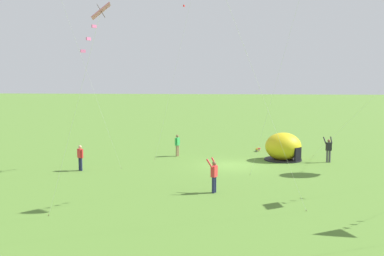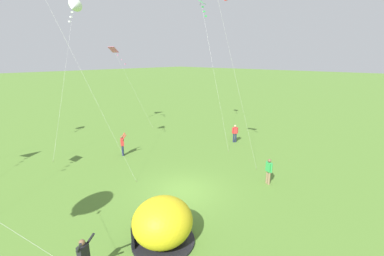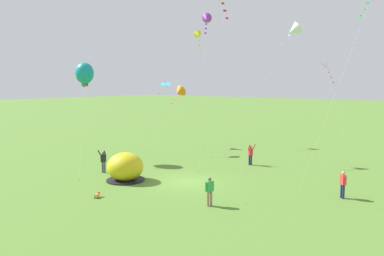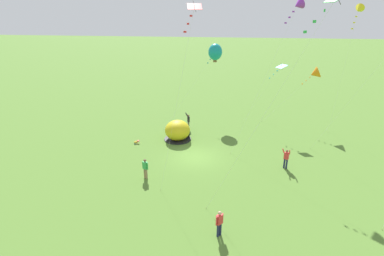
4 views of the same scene
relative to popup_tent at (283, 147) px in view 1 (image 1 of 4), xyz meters
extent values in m
plane|color=#517A2D|center=(3.84, 2.47, -1.00)|extent=(300.00, 300.00, 0.00)
ellipsoid|color=gold|center=(0.01, -0.01, 0.05)|extent=(2.70, 2.60, 2.10)
cylinder|color=black|center=(0.01, -0.01, -0.95)|extent=(2.81, 2.81, 0.10)
cube|color=black|center=(-0.99, 0.79, -0.45)|extent=(0.59, 0.70, 1.10)
cylinder|color=gold|center=(1.74, -3.99, -0.83)|extent=(0.35, 0.39, 0.22)
sphere|color=beige|center=(1.61, -3.76, -0.80)|extent=(0.19, 0.19, 0.19)
cylinder|color=#D83F3F|center=(1.61, -3.76, -0.71)|extent=(0.24, 0.24, 0.06)
cylinder|color=beige|center=(1.59, -3.93, -0.91)|extent=(0.07, 0.07, 0.17)
cylinder|color=beige|center=(1.77, -3.84, -0.91)|extent=(0.07, 0.07, 0.17)
cylinder|color=navy|center=(1.73, -4.13, -0.93)|extent=(0.09, 0.09, 0.13)
cylinder|color=navy|center=(1.87, -4.06, -0.93)|extent=(0.09, 0.09, 0.13)
cylinder|color=#8C7251|center=(8.25, -0.84, -0.56)|extent=(0.15, 0.15, 0.88)
cylinder|color=#8C7251|center=(8.17, -1.03, -0.56)|extent=(0.15, 0.15, 0.88)
cube|color=green|center=(8.21, -0.94, 0.18)|extent=(0.38, 0.45, 0.60)
sphere|color=brown|center=(8.21, -0.94, 0.61)|extent=(0.22, 0.22, 0.22)
cylinder|color=green|center=(8.32, -0.71, 0.18)|extent=(0.09, 0.09, 0.58)
cylinder|color=green|center=(8.11, -1.16, 0.18)|extent=(0.09, 0.09, 0.58)
cylinder|color=#1E2347|center=(13.86, 5.41, -0.56)|extent=(0.15, 0.15, 0.88)
cylinder|color=#1E2347|center=(14.01, 5.28, -0.56)|extent=(0.15, 0.15, 0.88)
cube|color=red|center=(13.94, 5.34, 0.18)|extent=(0.44, 0.43, 0.60)
sphere|color=tan|center=(13.94, 5.34, 0.61)|extent=(0.22, 0.22, 0.22)
cylinder|color=red|center=(13.74, 5.51, 0.18)|extent=(0.09, 0.09, 0.58)
cylinder|color=red|center=(14.13, 5.18, 0.18)|extent=(0.09, 0.09, 0.58)
cylinder|color=#1E2347|center=(4.74, 10.42, -0.56)|extent=(0.15, 0.15, 0.88)
cylinder|color=#1E2347|center=(4.66, 10.24, -0.56)|extent=(0.15, 0.15, 0.88)
cube|color=red|center=(4.70, 10.33, 0.18)|extent=(0.38, 0.45, 0.60)
sphere|color=brown|center=(4.70, 10.33, 0.61)|extent=(0.22, 0.22, 0.22)
cylinder|color=red|center=(4.95, 10.51, 0.65)|extent=(0.39, 0.19, 0.50)
cylinder|color=red|center=(4.73, 10.03, 0.65)|extent=(0.36, 0.29, 0.50)
cylinder|color=#4C4C51|center=(-3.14, 0.64, -0.56)|extent=(0.15, 0.15, 0.88)
cylinder|color=#4C4C51|center=(-3.33, 0.58, -0.56)|extent=(0.15, 0.15, 0.88)
cube|color=black|center=(-3.23, 0.61, 0.18)|extent=(0.43, 0.34, 0.60)
sphere|color=brown|center=(-3.23, 0.61, 0.61)|extent=(0.22, 0.22, 0.22)
cylinder|color=black|center=(-2.94, 0.54, 0.65)|extent=(0.25, 0.38, 0.50)
cylinder|color=black|center=(-3.44, 0.39, 0.65)|extent=(0.14, 0.39, 0.50)
cylinder|color=silver|center=(2.76, 15.46, 5.18)|extent=(5.03, 4.33, 12.35)
cylinder|color=brown|center=(0.25, 13.30, -0.97)|extent=(0.03, 0.03, 0.06)
cylinder|color=silver|center=(1.16, 8.14, 5.54)|extent=(2.95, 5.05, 13.08)
cylinder|color=brown|center=(2.63, 5.62, -0.97)|extent=(0.03, 0.03, 0.06)
cylinder|color=silver|center=(8.08, 1.70, 5.42)|extent=(3.30, 2.04, 12.84)
cylinder|color=brown|center=(9.73, 0.68, -0.97)|extent=(0.03, 0.03, 0.06)
cube|color=red|center=(7.29, 2.18, 10.23)|extent=(0.10, 0.21, 0.12)
cylinder|color=silver|center=(10.30, 16.16, 3.35)|extent=(3.22, 1.95, 8.69)
cylinder|color=brown|center=(11.90, 15.19, -0.97)|extent=(0.03, 0.03, 0.06)
cube|color=pink|center=(8.69, 17.12, 7.70)|extent=(0.89, 1.02, 0.58)
cylinder|color=#332314|center=(8.69, 17.12, 7.71)|extent=(0.40, 0.25, 0.55)
cube|color=pink|center=(9.04, 16.91, 7.16)|extent=(0.17, 0.20, 0.12)
cube|color=pink|center=(9.34, 16.74, 6.70)|extent=(0.16, 0.20, 0.12)
cube|color=pink|center=(9.63, 16.56, 6.24)|extent=(0.19, 0.18, 0.12)
cylinder|color=silver|center=(12.72, 7.08, 5.52)|extent=(2.62, 5.56, 13.04)
cylinder|color=brown|center=(11.41, 4.31, -0.97)|extent=(0.03, 0.03, 0.06)
cylinder|color=silver|center=(-5.58, 0.43, 3.03)|extent=(5.96, 5.18, 8.06)
cylinder|color=brown|center=(-2.61, -2.16, -0.97)|extent=(0.03, 0.03, 0.06)
camera|label=1|loc=(3.51, 34.08, 5.14)|focal=42.00mm
camera|label=2|loc=(-6.28, -7.45, 6.97)|focal=24.00mm
camera|label=3|loc=(20.34, -18.34, 6.14)|focal=35.00mm
camera|label=4|loc=(28.37, 6.00, 11.39)|focal=28.00mm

